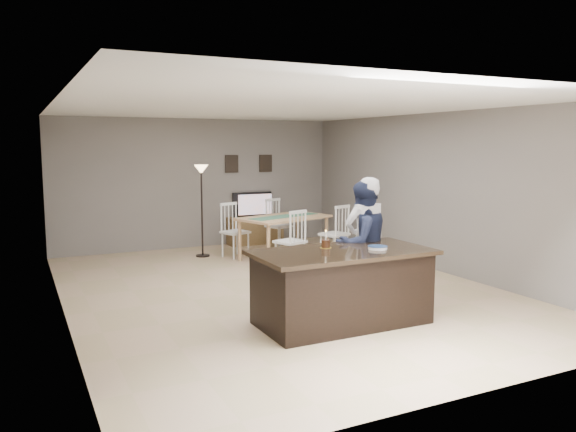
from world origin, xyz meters
name	(u,v)px	position (x,y,z in m)	size (l,w,h in m)	color
floor	(279,289)	(0.00, 0.00, 0.00)	(8.00, 8.00, 0.00)	tan
room_shell	(279,178)	(0.00, 0.00, 1.68)	(8.00, 8.00, 8.00)	slate
kitchen_island	(342,287)	(0.00, -1.80, 0.45)	(2.15, 1.10, 0.90)	black
tv_console	(255,230)	(1.20, 3.77, 0.30)	(1.20, 0.40, 0.60)	brown
television	(254,204)	(1.20, 3.84, 0.86)	(0.91, 0.12, 0.53)	black
tv_screen_glow	(255,204)	(1.20, 3.76, 0.87)	(0.78, 0.78, 0.00)	orange
picture_frames	(249,164)	(1.15, 3.98, 1.75)	(1.10, 0.02, 0.38)	black
doorway	(82,248)	(-2.99, -2.30, 1.26)	(0.00, 2.10, 2.65)	black
woman	(365,242)	(0.70, -1.25, 0.87)	(0.63, 0.41, 1.73)	silver
man	(362,244)	(0.64, -1.25, 0.84)	(0.82, 0.64, 1.68)	#1B223D
birthday_cake	(326,244)	(-0.10, -1.57, 0.95)	(0.14, 0.14, 0.22)	gold
plate_stack	(378,248)	(0.42, -1.92, 0.92)	(0.24, 0.24, 0.04)	white
dining_table	(284,224)	(1.09, 2.08, 0.67)	(2.16, 2.35, 1.04)	tan
floor_lamp	(201,186)	(-0.26, 2.93, 1.38)	(0.27, 0.27, 1.78)	black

